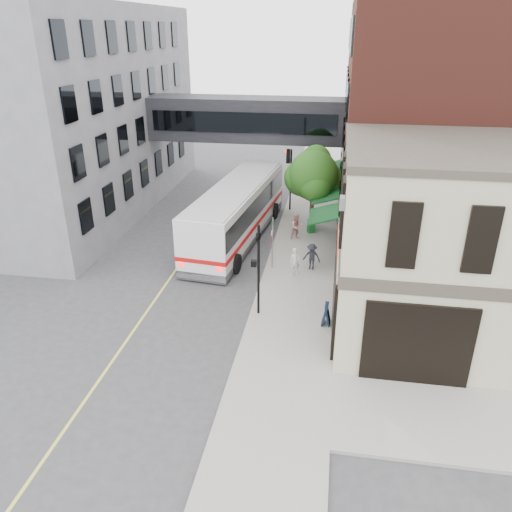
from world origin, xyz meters
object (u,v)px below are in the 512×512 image
(bus, at_px, (237,210))
(newspaper_box, at_px, (311,226))
(sandwich_board, at_px, (326,314))
(pedestrian_a, at_px, (295,262))
(pedestrian_c, at_px, (312,257))
(pedestrian_b, at_px, (297,226))

(bus, bearing_deg, newspaper_box, 17.62)
(bus, xyz_separation_m, sandwich_board, (6.03, -9.65, -1.30))
(newspaper_box, bearing_deg, pedestrian_a, -115.98)
(newspaper_box, relative_size, sandwich_board, 0.85)
(pedestrian_a, bearing_deg, pedestrian_c, 26.54)
(sandwich_board, bearing_deg, newspaper_box, 100.20)
(pedestrian_b, relative_size, pedestrian_c, 1.10)
(pedestrian_b, height_order, newspaper_box, pedestrian_b)
(bus, height_order, pedestrian_a, bus)
(pedestrian_a, xyz_separation_m, pedestrian_b, (-0.35, 5.16, 0.06))
(pedestrian_b, xyz_separation_m, sandwich_board, (2.21, -9.90, -0.32))
(bus, bearing_deg, pedestrian_b, 3.84)
(pedestrian_b, relative_size, newspaper_box, 1.91)
(bus, height_order, newspaper_box, bus)
(pedestrian_a, xyz_separation_m, sandwich_board, (1.87, -4.75, -0.27))
(pedestrian_a, relative_size, newspaper_box, 1.78)
(pedestrian_b, distance_m, pedestrian_c, 4.47)
(pedestrian_a, distance_m, sandwich_board, 5.11)
(pedestrian_a, height_order, pedestrian_c, pedestrian_a)
(pedestrian_b, bearing_deg, bus, 154.61)
(pedestrian_a, bearing_deg, bus, 112.07)
(pedestrian_c, bearing_deg, pedestrian_b, 116.58)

